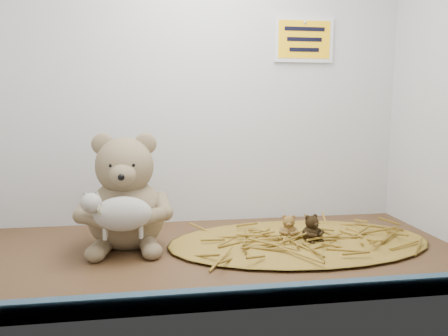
{
  "coord_description": "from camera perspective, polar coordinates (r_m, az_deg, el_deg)",
  "views": [
    {
      "loc": [
        -14.07,
        -101.0,
        35.91
      ],
      "look_at": [
        1.6,
        2.45,
        20.46
      ],
      "focal_mm": 35.0,
      "sensor_mm": 36.0,
      "label": 1
    }
  ],
  "objects": [
    {
      "name": "alcove_shell",
      "position": [
        1.11,
        -1.35,
        13.09
      ],
      "size": [
        120.4,
        60.2,
        90.4
      ],
      "color": "#473118",
      "rests_on": "ground"
    },
    {
      "name": "front_rail",
      "position": [
        0.81,
        2.29,
        -16.48
      ],
      "size": [
        119.28,
        2.2,
        3.6
      ],
      "primitive_type": "cube",
      "color": "#334F63",
      "rests_on": "shelf_floor"
    },
    {
      "name": "straw_bed",
      "position": [
        1.16,
        9.83,
        -9.39
      ],
      "size": [
        68.31,
        39.66,
        1.32
      ],
      "primitive_type": "ellipsoid",
      "color": "brown",
      "rests_on": "shelf_floor"
    },
    {
      "name": "main_teddy",
      "position": [
        1.12,
        -12.74,
        -2.92
      ],
      "size": [
        23.52,
        24.8,
        28.82
      ],
      "primitive_type": null,
      "rotation": [
        0.0,
        0.0,
        -0.01
      ],
      "color": "#927C5A",
      "rests_on": "shelf_floor"
    },
    {
      "name": "toy_lamb",
      "position": [
        1.02,
        -13.08,
        -5.86
      ],
      "size": [
        17.23,
        10.51,
        11.13
      ],
      "primitive_type": null,
      "color": "#BAB5A7",
      "rests_on": "main_teddy"
    },
    {
      "name": "mini_teddy_tan",
      "position": [
        1.16,
        8.43,
        -7.47
      ],
      "size": [
        6.36,
        6.56,
        6.35
      ],
      "primitive_type": null,
      "rotation": [
        0.0,
        0.0,
        -0.27
      ],
      "color": "olive",
      "rests_on": "straw_bed"
    },
    {
      "name": "mini_teddy_brown",
      "position": [
        1.15,
        11.33,
        -7.52
      ],
      "size": [
        7.39,
        7.56,
        6.96
      ],
      "primitive_type": null,
      "rotation": [
        0.0,
        0.0,
        0.37
      ],
      "color": "black",
      "rests_on": "straw_bed"
    },
    {
      "name": "wall_sign",
      "position": [
        1.39,
        10.38,
        16.17
      ],
      "size": [
        16.0,
        1.2,
        11.0
      ],
      "primitive_type": "cube",
      "color": "#FFB70D",
      "rests_on": "back_wall"
    }
  ]
}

